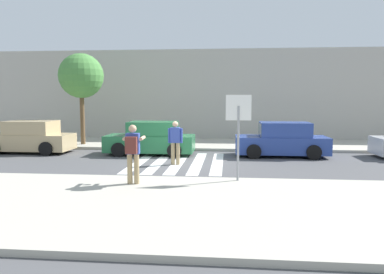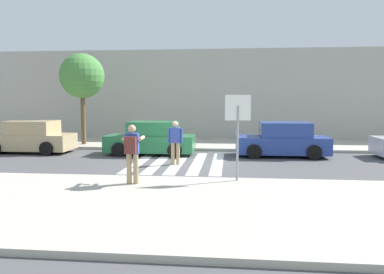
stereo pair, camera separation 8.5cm
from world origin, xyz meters
name	(u,v)px [view 1 (the left image)]	position (x,y,z in m)	size (l,w,h in m)	color
ground_plane	(178,163)	(0.00, 0.00, 0.00)	(120.00, 120.00, 0.00)	#4C4C4F
sidewalk_near	(143,205)	(0.00, -6.20, 0.07)	(60.00, 6.00, 0.14)	#B2AD9E
sidewalk_far	(192,144)	(0.00, 6.00, 0.07)	(60.00, 4.80, 0.14)	#B2AD9E
building_facade_far	(198,95)	(0.00, 10.40, 2.82)	(56.00, 4.00, 5.64)	#ADA89E
crosswalk_stripe_0	(140,162)	(-1.60, 0.20, 0.00)	(0.44, 5.20, 0.01)	silver
crosswalk_stripe_1	(159,162)	(-0.80, 0.20, 0.00)	(0.44, 5.20, 0.01)	silver
crosswalk_stripe_2	(178,162)	(0.00, 0.20, 0.00)	(0.44, 5.20, 0.01)	silver
crosswalk_stripe_3	(198,163)	(0.80, 0.20, 0.00)	(0.44, 5.20, 0.01)	silver
crosswalk_stripe_4	(217,163)	(1.60, 0.20, 0.00)	(0.44, 5.20, 0.01)	silver
stop_sign	(238,118)	(2.32, -3.58, 2.02)	(0.76, 0.08, 2.59)	gray
photographer_with_backpack	(133,149)	(-0.72, -4.35, 1.17)	(0.61, 0.86, 1.72)	tan
pedestrian_crossing	(175,140)	(-0.05, -0.30, 0.97)	(0.58, 0.25, 1.72)	tan
parked_car_tan	(30,138)	(-7.52, 2.30, 0.73)	(4.10, 1.92, 1.55)	tan
parked_car_green	(151,139)	(-1.57, 2.30, 0.73)	(4.10, 1.92, 1.55)	#236B3D
parked_car_blue	(282,140)	(4.46, 2.30, 0.73)	(4.10, 1.92, 1.55)	#284293
street_tree_west	(81,76)	(-5.86, 4.78, 3.80)	(2.39, 2.39, 4.88)	brown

